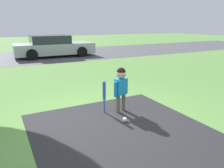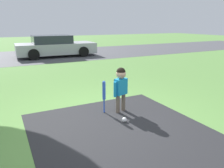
{
  "view_description": "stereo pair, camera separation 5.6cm",
  "coord_description": "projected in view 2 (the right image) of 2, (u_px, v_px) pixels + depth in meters",
  "views": [
    {
      "loc": [
        -1.62,
        -3.51,
        1.82
      ],
      "look_at": [
        0.58,
        0.65,
        0.51
      ],
      "focal_mm": 35.0,
      "sensor_mm": 36.0,
      "label": 1
    },
    {
      "loc": [
        -1.57,
        -3.53,
        1.82
      ],
      "look_at": [
        0.58,
        0.65,
        0.51
      ],
      "focal_mm": 35.0,
      "sensor_mm": 36.0,
      "label": 2
    }
  ],
  "objects": [
    {
      "name": "sports_ball",
      "position": [
        124.0,
        120.0,
        4.16
      ],
      "size": [
        0.09,
        0.09,
        0.09
      ],
      "color": "white",
      "rests_on": "ground"
    },
    {
      "name": "parked_car",
      "position": [
        55.0,
        46.0,
        12.42
      ],
      "size": [
        4.36,
        2.15,
        1.18
      ],
      "rotation": [
        0.0,
        0.0,
        -0.03
      ],
      "color": "#B7B7BC",
      "rests_on": "ground"
    },
    {
      "name": "baseball_bat",
      "position": [
        104.0,
        92.0,
        4.49
      ],
      "size": [
        0.07,
        0.07,
        0.69
      ],
      "color": "blue",
      "rests_on": "ground"
    },
    {
      "name": "ground_plane",
      "position": [
        101.0,
        121.0,
        4.2
      ],
      "size": [
        60.0,
        60.0,
        0.0
      ],
      "primitive_type": "plane",
      "color": "#5B8C42"
    },
    {
      "name": "street_strip",
      "position": [
        31.0,
        56.0,
        12.56
      ],
      "size": [
        40.0,
        6.0,
        0.01
      ],
      "color": "#4C4C51",
      "rests_on": "ground"
    },
    {
      "name": "child",
      "position": [
        121.0,
        84.0,
        4.5
      ],
      "size": [
        0.38,
        0.21,
        0.96
      ],
      "rotation": [
        0.0,
        0.0,
        0.28
      ],
      "color": "#6B5B4C",
      "rests_on": "ground"
    }
  ]
}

